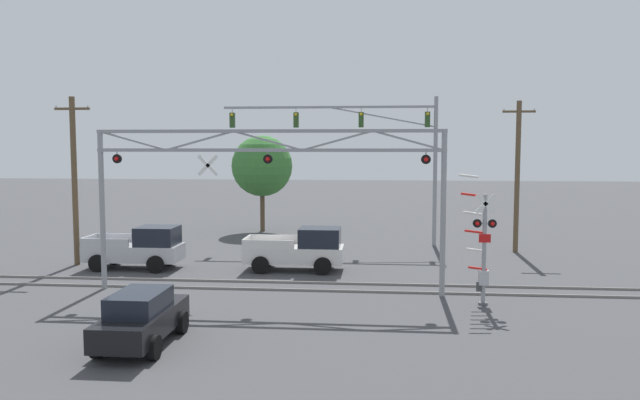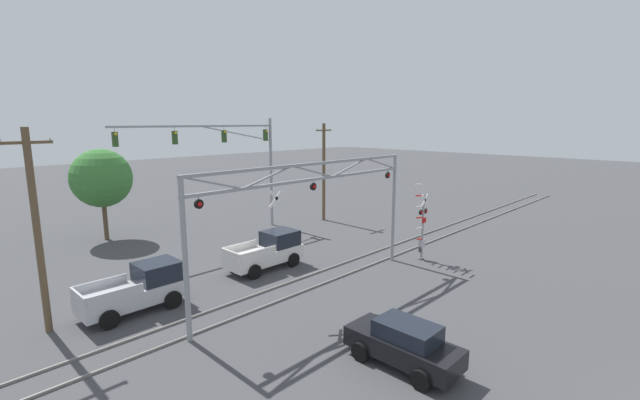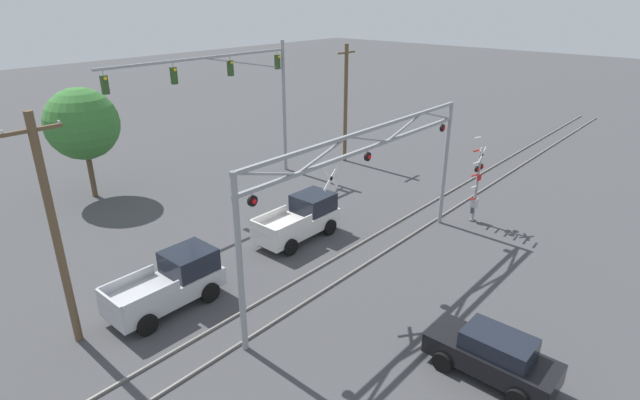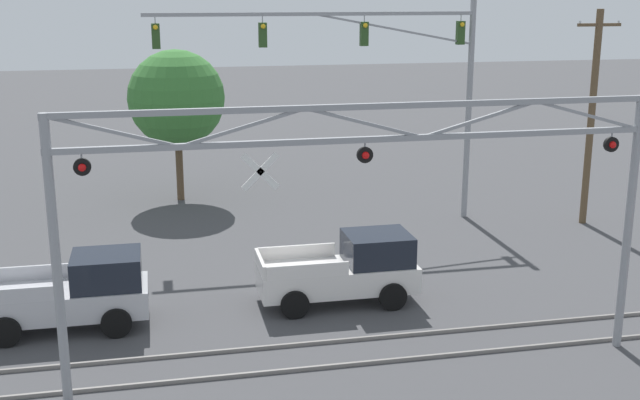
{
  "view_description": "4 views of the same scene",
  "coord_description": "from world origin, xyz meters",
  "px_view_note": "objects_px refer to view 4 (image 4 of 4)",
  "views": [
    {
      "loc": [
        4.47,
        -8.81,
        6.04
      ],
      "look_at": [
        1.86,
        18.94,
        3.59
      ],
      "focal_mm": 35.0,
      "sensor_mm": 36.0,
      "label": 1
    },
    {
      "loc": [
        -14.82,
        1.39,
        8.65
      ],
      "look_at": [
        2.2,
        17.82,
        4.31
      ],
      "focal_mm": 24.0,
      "sensor_mm": 36.0,
      "label": 2
    },
    {
      "loc": [
        -16.15,
        4.64,
        11.73
      ],
      "look_at": [
        0.44,
        19.18,
        2.58
      ],
      "focal_mm": 28.0,
      "sensor_mm": 36.0,
      "label": 3
    },
    {
      "loc": [
        -4.84,
        -1.49,
        9.17
      ],
      "look_at": [
        -0.34,
        19.57,
        3.55
      ],
      "focal_mm": 45.0,
      "sensor_mm": 36.0,
      "label": 4
    }
  ],
  "objects_px": {
    "traffic_signal_span": "(391,66)",
    "background_tree_beyond_span": "(176,98)",
    "crossing_gantry": "(364,183)",
    "pickup_truck_lead": "(347,269)",
    "utility_pole_right": "(591,116)",
    "pickup_truck_following": "(75,293)"
  },
  "relations": [
    {
      "from": "crossing_gantry",
      "to": "traffic_signal_span",
      "type": "relative_size",
      "value": 1.11
    },
    {
      "from": "crossing_gantry",
      "to": "pickup_truck_following",
      "type": "height_order",
      "value": "crossing_gantry"
    },
    {
      "from": "pickup_truck_lead",
      "to": "utility_pole_right",
      "type": "height_order",
      "value": "utility_pole_right"
    },
    {
      "from": "pickup_truck_following",
      "to": "utility_pole_right",
      "type": "height_order",
      "value": "utility_pole_right"
    },
    {
      "from": "traffic_signal_span",
      "to": "pickup_truck_following",
      "type": "xyz_separation_m",
      "value": [
        -11.66,
        -8.51,
        -5.3
      ]
    },
    {
      "from": "crossing_gantry",
      "to": "pickup_truck_lead",
      "type": "relative_size",
      "value": 3.01
    },
    {
      "from": "utility_pole_right",
      "to": "pickup_truck_following",
      "type": "bearing_deg",
      "value": -161.19
    },
    {
      "from": "traffic_signal_span",
      "to": "pickup_truck_lead",
      "type": "height_order",
      "value": "traffic_signal_span"
    },
    {
      "from": "background_tree_beyond_span",
      "to": "pickup_truck_lead",
      "type": "bearing_deg",
      "value": -71.97
    },
    {
      "from": "crossing_gantry",
      "to": "pickup_truck_following",
      "type": "xyz_separation_m",
      "value": [
        -7.14,
        4.28,
        -3.79
      ]
    },
    {
      "from": "traffic_signal_span",
      "to": "pickup_truck_lead",
      "type": "distance_m",
      "value": 10.47
    },
    {
      "from": "pickup_truck_lead",
      "to": "utility_pole_right",
      "type": "relative_size",
      "value": 0.56
    },
    {
      "from": "crossing_gantry",
      "to": "pickup_truck_lead",
      "type": "distance_m",
      "value": 5.99
    },
    {
      "from": "utility_pole_right",
      "to": "background_tree_beyond_span",
      "type": "distance_m",
      "value": 17.48
    },
    {
      "from": "traffic_signal_span",
      "to": "pickup_truck_following",
      "type": "distance_m",
      "value": 15.38
    },
    {
      "from": "traffic_signal_span",
      "to": "utility_pole_right",
      "type": "xyz_separation_m",
      "value": [
        7.74,
        -1.9,
        -1.93
      ]
    },
    {
      "from": "pickup_truck_following",
      "to": "background_tree_beyond_span",
      "type": "distance_m",
      "value": 14.74
    },
    {
      "from": "traffic_signal_span",
      "to": "background_tree_beyond_span",
      "type": "xyz_separation_m",
      "value": [
        -8.17,
        5.36,
        -1.74
      ]
    },
    {
      "from": "pickup_truck_lead",
      "to": "utility_pole_right",
      "type": "distance_m",
      "value": 13.54
    },
    {
      "from": "pickup_truck_lead",
      "to": "pickup_truck_following",
      "type": "xyz_separation_m",
      "value": [
        -7.91,
        -0.29,
        -0.0
      ]
    },
    {
      "from": "traffic_signal_span",
      "to": "pickup_truck_lead",
      "type": "relative_size",
      "value": 2.73
    },
    {
      "from": "pickup_truck_following",
      "to": "utility_pole_right",
      "type": "relative_size",
      "value": 0.54
    }
  ]
}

